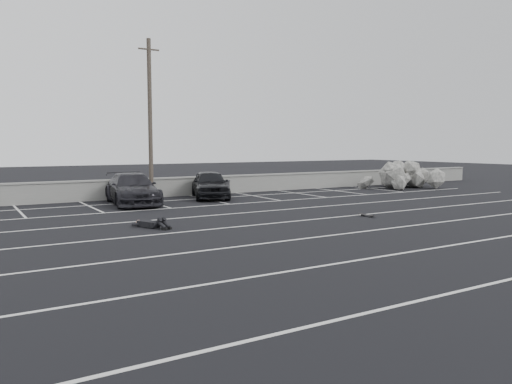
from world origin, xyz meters
TOP-DOWN VIEW (x-y plane):
  - ground at (0.00, 0.00)m, footprint 120.00×120.00m
  - seawall at (0.00, 14.00)m, footprint 50.00×0.45m
  - stall_lines at (-0.08, 4.41)m, footprint 36.00×20.05m
  - car_left at (1.39, 12.00)m, footprint 3.17×4.77m
  - car_right at (-3.00, 11.53)m, footprint 2.68×5.34m
  - utility_pole at (-1.45, 13.20)m, footprint 1.11×0.22m
  - trash_bin at (2.66, 12.67)m, footprint 0.63×0.63m
  - riprap_pile at (15.31, 11.15)m, footprint 5.65×4.11m
  - person at (-4.64, 4.62)m, footprint 2.27×2.65m
  - skateboard at (3.71, 2.49)m, footprint 0.25×0.69m

SIDE VIEW (x-z plane):
  - ground at x=0.00m, z-range 0.00..0.00m
  - stall_lines at x=-0.08m, z-range 0.00..0.01m
  - skateboard at x=3.71m, z-range 0.02..0.10m
  - person at x=-4.64m, z-range 0.00..0.42m
  - trash_bin at x=2.66m, z-range 0.01..0.89m
  - seawall at x=0.00m, z-range 0.02..1.08m
  - riprap_pile at x=15.31m, z-range -0.29..1.49m
  - car_right at x=-3.00m, z-range 0.00..1.49m
  - car_left at x=1.39m, z-range 0.00..1.51m
  - utility_pole at x=-1.45m, z-range 0.05..8.36m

